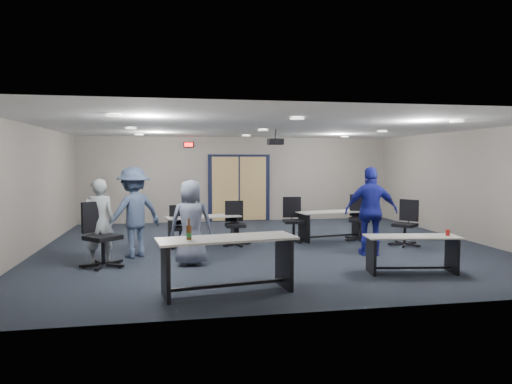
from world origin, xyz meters
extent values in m
plane|color=black|center=(0.00, 0.00, 0.00)|extent=(10.00, 10.00, 0.00)
cube|color=gray|center=(0.00, 4.50, 1.35)|extent=(10.00, 0.04, 2.70)
cube|color=gray|center=(0.00, -4.50, 1.35)|extent=(10.00, 0.04, 2.70)
cube|color=gray|center=(-5.00, 0.00, 1.35)|extent=(0.04, 9.00, 2.70)
cube|color=gray|center=(5.00, 0.00, 1.35)|extent=(0.04, 9.00, 2.70)
cube|color=white|center=(0.00, 0.00, 2.70)|extent=(10.00, 9.00, 0.04)
cube|color=black|center=(0.00, 4.47, 1.05)|extent=(2.00, 0.06, 2.20)
cube|color=tan|center=(-0.45, 4.45, 1.05)|extent=(0.85, 0.04, 2.05)
cube|color=tan|center=(0.45, 4.45, 1.05)|extent=(0.85, 0.04, 2.05)
cube|color=black|center=(-1.60, 4.45, 2.45)|extent=(0.32, 0.05, 0.18)
cube|color=#FF0C0C|center=(-1.60, 4.42, 2.45)|extent=(0.26, 0.02, 0.12)
cylinder|color=black|center=(0.30, 0.50, 2.58)|extent=(0.04, 0.04, 0.24)
cube|color=black|center=(0.30, 0.50, 2.40)|extent=(0.35, 0.30, 0.14)
cylinder|color=black|center=(0.30, 0.35, 2.40)|extent=(0.08, 0.03, 0.08)
cube|color=#A9A7A0|center=(-1.31, -3.44, 0.81)|extent=(2.12, 0.98, 0.03)
cube|color=black|center=(-2.21, -3.57, 0.40)|extent=(0.15, 0.63, 0.79)
cube|color=black|center=(-0.42, -3.30, 0.40)|extent=(0.15, 0.63, 0.79)
cube|color=black|center=(-1.31, -3.44, 0.11)|extent=(1.80, 0.33, 0.05)
cube|color=#A9A7A0|center=(1.99, -2.83, 0.64)|extent=(1.67, 0.76, 0.03)
cube|color=black|center=(1.28, -2.72, 0.31)|extent=(0.12, 0.49, 0.63)
cube|color=black|center=(2.70, -2.93, 0.31)|extent=(0.12, 0.49, 0.63)
cube|color=black|center=(1.99, -2.83, 0.09)|extent=(1.42, 0.25, 0.04)
cylinder|color=#B41C18|center=(2.61, -2.92, 0.71)|extent=(0.07, 0.07, 0.11)
cube|color=#A9A7A0|center=(-1.42, 0.39, 0.67)|extent=(1.76, 0.85, 0.03)
cube|color=black|center=(-2.16, 0.26, 0.33)|extent=(0.14, 0.52, 0.66)
cube|color=black|center=(-0.68, 0.52, 0.33)|extent=(0.14, 0.52, 0.66)
cube|color=black|center=(-1.42, 0.39, 0.09)|extent=(1.49, 0.31, 0.04)
cube|color=#A9A7A0|center=(1.76, 0.61, 0.69)|extent=(1.82, 0.91, 0.03)
cube|color=black|center=(1.00, 0.46, 0.34)|extent=(0.15, 0.53, 0.68)
cube|color=black|center=(2.52, 0.76, 0.34)|extent=(0.15, 0.53, 0.68)
cube|color=black|center=(1.76, 0.61, 0.10)|extent=(1.53, 0.35, 0.04)
imported|color=#949EA2|center=(-3.49, -1.10, 0.81)|extent=(0.67, 0.53, 1.62)
imported|color=slate|center=(-1.77, -1.52, 0.80)|extent=(0.83, 0.58, 1.60)
imported|color=#1B2195|center=(1.93, -1.29, 0.92)|extent=(1.14, 0.67, 1.83)
imported|color=#3D4E6E|center=(-2.88, -0.61, 0.92)|extent=(1.36, 1.21, 1.83)
camera|label=1|loc=(-2.08, -10.06, 1.97)|focal=32.00mm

